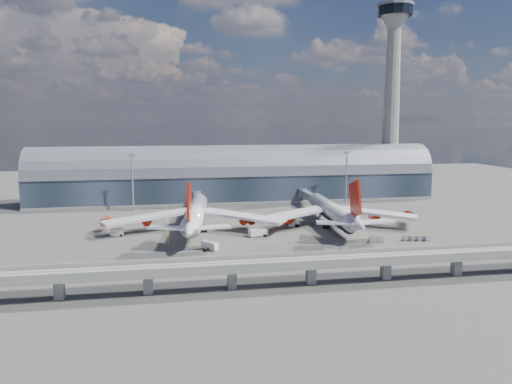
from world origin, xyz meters
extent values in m
plane|color=#474744|center=(0.00, 0.00, 0.00)|extent=(500.00, 500.00, 0.00)
cube|color=gold|center=(0.00, -10.00, 0.01)|extent=(200.00, 0.25, 0.01)
cube|color=gold|center=(0.00, 20.00, 0.01)|extent=(200.00, 0.25, 0.01)
cube|color=gold|center=(0.00, 50.00, 0.01)|extent=(200.00, 0.25, 0.01)
cube|color=gold|center=(-35.00, 30.00, 0.01)|extent=(0.25, 80.00, 0.01)
cube|color=gold|center=(35.00, 30.00, 0.01)|extent=(0.25, 80.00, 0.01)
cube|color=#212B37|center=(0.00, 78.00, 7.00)|extent=(200.00, 28.00, 14.00)
cylinder|color=slate|center=(0.00, 78.00, 14.00)|extent=(200.00, 28.00, 28.00)
cube|color=gray|center=(0.00, 64.00, 14.00)|extent=(200.00, 1.00, 1.20)
cube|color=gray|center=(0.00, 78.00, 0.60)|extent=(200.00, 30.00, 1.20)
cube|color=gray|center=(85.00, 83.00, 4.00)|extent=(18.00, 18.00, 8.00)
cone|color=gray|center=(85.00, 83.00, 45.00)|extent=(10.00, 10.00, 90.00)
cone|color=gray|center=(85.00, 83.00, 92.00)|extent=(16.00, 16.00, 8.00)
cylinder|color=black|center=(85.00, 83.00, 97.00)|extent=(18.00, 18.00, 5.00)
cylinder|color=slate|center=(85.00, 83.00, 100.00)|extent=(19.00, 19.00, 1.50)
cylinder|color=gray|center=(85.00, 83.00, 101.50)|extent=(2.40, 2.40, 3.00)
cube|color=gray|center=(0.00, -55.00, 5.50)|extent=(220.00, 8.50, 1.20)
cube|color=gray|center=(0.00, -59.00, 6.60)|extent=(220.00, 0.40, 1.20)
cube|color=gray|center=(0.00, -51.00, 6.60)|extent=(220.00, 0.40, 1.20)
cube|color=gray|center=(0.00, -56.50, 6.15)|extent=(220.00, 0.12, 0.12)
cube|color=gray|center=(0.00, -53.50, 6.15)|extent=(220.00, 0.12, 0.12)
cube|color=gray|center=(-60.00, -55.00, 2.50)|extent=(2.20, 2.20, 5.00)
cube|color=gray|center=(-40.00, -55.00, 2.50)|extent=(2.20, 2.20, 5.00)
cube|color=gray|center=(-20.00, -55.00, 2.50)|extent=(2.20, 2.20, 5.00)
cube|color=gray|center=(0.00, -55.00, 2.50)|extent=(2.20, 2.20, 5.00)
cube|color=gray|center=(20.00, -55.00, 2.50)|extent=(2.20, 2.20, 5.00)
cube|color=gray|center=(40.00, -55.00, 2.50)|extent=(2.20, 2.20, 5.00)
cylinder|color=gray|center=(-50.00, 55.00, 12.50)|extent=(0.70, 0.70, 25.00)
cube|color=gray|center=(-50.00, 55.00, 25.20)|extent=(3.00, 0.40, 1.00)
cylinder|color=gray|center=(50.00, 55.00, 12.50)|extent=(0.70, 0.70, 25.00)
cube|color=gray|center=(50.00, 55.00, 25.20)|extent=(3.00, 0.40, 1.00)
cylinder|color=white|center=(-24.76, 11.79, 6.34)|extent=(13.02, 54.62, 6.54)
cone|color=white|center=(-21.13, 41.75, 6.34)|extent=(7.48, 8.91, 6.54)
cone|color=white|center=(-28.64, -20.20, 7.16)|extent=(7.97, 12.97, 6.54)
cube|color=#B21707|center=(-28.27, -17.16, 15.23)|extent=(2.18, 12.22, 13.54)
cube|color=white|center=(-42.00, 11.82, 5.52)|extent=(33.70, 19.49, 2.64)
cube|color=white|center=(-8.01, 7.70, 5.52)|extent=(31.71, 25.58, 2.64)
cylinder|color=#B21707|center=(-42.38, 13.92, 3.68)|extent=(3.86, 5.47, 3.27)
cylinder|color=#B21707|center=(-57.48, 15.76, 3.68)|extent=(3.86, 5.47, 3.27)
cylinder|color=#B21707|center=(-7.14, 9.65, 3.68)|extent=(3.86, 5.47, 3.27)
cylinder|color=#B21707|center=(7.96, 7.82, 3.68)|extent=(3.86, 5.47, 3.27)
cylinder|color=gray|center=(-22.46, 30.77, 1.53)|extent=(0.51, 0.51, 3.07)
cylinder|color=gray|center=(-28.50, 8.12, 1.53)|extent=(0.61, 0.61, 3.07)
cylinder|color=gray|center=(-22.00, 7.33, 1.53)|extent=(0.61, 0.61, 3.07)
cylinder|color=black|center=(-28.50, 8.12, 0.56)|extent=(2.42, 1.79, 1.53)
cylinder|color=black|center=(-22.00, 7.33, 0.56)|extent=(2.42, 1.79, 1.53)
cylinder|color=white|center=(27.36, 9.39, 6.15)|extent=(8.75, 50.69, 6.05)
cone|color=white|center=(28.88, 37.70, 6.15)|extent=(6.49, 8.66, 6.05)
cone|color=white|center=(25.72, -21.00, 6.99)|extent=(6.71, 12.82, 6.05)
cube|color=#B21707|center=(25.89, -17.87, 14.91)|extent=(1.40, 12.49, 13.81)
cube|color=white|center=(10.93, 8.19, 5.32)|extent=(32.05, 20.82, 2.58)
cube|color=white|center=(43.55, 6.43, 5.32)|extent=(31.25, 23.39, 2.58)
cylinder|color=black|center=(27.36, 9.39, 4.49)|extent=(7.57, 45.48, 5.14)
cylinder|color=#B21707|center=(10.44, 10.30, 3.44)|extent=(3.61, 5.39, 3.34)
cylinder|color=#B21707|center=(-4.05, 11.08, 3.44)|extent=(3.61, 5.39, 3.34)
cylinder|color=#B21707|center=(44.27, 8.48, 3.44)|extent=(3.61, 5.39, 3.34)
cylinder|color=#B21707|center=(58.77, 7.70, 3.44)|extent=(3.61, 5.39, 3.34)
cylinder|color=gray|center=(28.31, 27.15, 1.56)|extent=(0.52, 0.52, 3.13)
cylinder|color=gray|center=(23.80, 5.40, 1.56)|extent=(0.63, 0.63, 3.13)
cylinder|color=gray|center=(30.46, 5.05, 1.56)|extent=(0.63, 0.63, 3.13)
cylinder|color=black|center=(23.80, 5.40, 0.57)|extent=(2.38, 1.69, 1.56)
cylinder|color=black|center=(30.46, 5.05, 0.57)|extent=(2.38, 1.69, 1.56)
cube|color=gray|center=(-21.26, 52.00, 5.20)|extent=(3.00, 24.00, 3.00)
cube|color=gray|center=(-21.26, 40.00, 5.20)|extent=(3.60, 3.60, 3.40)
cylinder|color=gray|center=(-21.26, 64.00, 5.20)|extent=(4.40, 4.40, 4.00)
cylinder|color=gray|center=(-21.26, 40.00, 1.70)|extent=(0.50, 0.50, 3.40)
cylinder|color=black|center=(-21.26, 40.00, 0.35)|extent=(1.40, 0.80, 0.80)
cube|color=gray|center=(30.86, 50.00, 5.20)|extent=(3.00, 28.00, 3.00)
cube|color=gray|center=(30.86, 36.00, 5.20)|extent=(3.60, 3.60, 3.40)
cylinder|color=gray|center=(30.86, 64.00, 5.20)|extent=(4.40, 4.40, 4.00)
cylinder|color=gray|center=(30.86, 36.00, 1.70)|extent=(0.50, 0.50, 3.40)
cylinder|color=black|center=(30.86, 36.00, 0.35)|extent=(1.40, 0.80, 0.80)
cube|color=silver|center=(-22.12, -17.67, 1.41)|extent=(5.43, 6.08, 2.29)
cylinder|color=black|center=(-20.89, -16.13, 0.40)|extent=(2.21, 1.99, 0.79)
cylinder|color=black|center=(-23.35, -19.21, 0.40)|extent=(2.21, 1.99, 0.79)
cube|color=silver|center=(-52.90, 7.22, 1.45)|extent=(4.70, 2.49, 2.35)
cylinder|color=black|center=(-51.46, 7.09, 0.41)|extent=(1.02, 2.33, 0.81)
cylinder|color=black|center=(-54.34, 7.36, 0.41)|extent=(1.02, 2.33, 0.81)
cube|color=silver|center=(-3.63, -2.24, 1.39)|extent=(7.22, 4.14, 2.26)
cylinder|color=black|center=(-1.53, -2.96, 0.39)|extent=(1.44, 2.31, 0.78)
cylinder|color=black|center=(-5.73, -1.52, 0.39)|extent=(1.44, 2.31, 0.78)
cube|color=silver|center=(12.36, 12.14, 1.76)|extent=(4.69, 7.05, 2.85)
cylinder|color=black|center=(11.62, 14.11, 0.49)|extent=(2.92, 1.89, 0.99)
cylinder|color=black|center=(13.10, 10.17, 0.49)|extent=(2.92, 1.89, 0.99)
cube|color=silver|center=(36.78, 22.54, 1.71)|extent=(4.20, 5.86, 2.78)
cylinder|color=black|center=(36.17, 24.14, 0.48)|extent=(2.84, 1.85, 0.96)
cylinder|color=black|center=(37.39, 20.95, 0.48)|extent=(2.84, 1.85, 0.96)
cube|color=silver|center=(-19.64, 40.81, 1.45)|extent=(4.62, 5.74, 2.36)
cylinder|color=black|center=(-18.74, 42.30, 0.41)|extent=(2.37, 1.88, 0.82)
cylinder|color=black|center=(-20.55, 39.32, 0.41)|extent=(2.37, 1.88, 0.82)
cube|color=gray|center=(12.57, -29.94, 0.28)|extent=(2.92, 2.18, 0.33)
cube|color=#AEAEB3|center=(12.57, -29.94, 1.17)|extent=(2.46, 2.00, 1.67)
cube|color=gray|center=(15.43, -29.48, 0.28)|extent=(2.92, 2.18, 0.33)
cube|color=#AEAEB3|center=(15.43, -29.48, 1.17)|extent=(2.46, 2.00, 1.67)
cube|color=gray|center=(18.28, -29.02, 0.28)|extent=(2.92, 2.18, 0.33)
cube|color=#AEAEB3|center=(18.28, -29.02, 1.17)|extent=(2.46, 2.00, 1.67)
cube|color=gray|center=(44.65, -17.13, 0.23)|extent=(2.51, 2.01, 0.27)
cube|color=#AEAEB3|center=(44.65, -17.13, 0.96)|extent=(2.13, 1.82, 1.37)
cube|color=gray|center=(46.93, -17.80, 0.23)|extent=(2.51, 2.01, 0.27)
cube|color=#AEAEB3|center=(46.93, -17.80, 0.96)|extent=(2.13, 1.82, 1.37)
cube|color=gray|center=(49.20, -18.46, 0.23)|extent=(2.51, 2.01, 0.27)
cube|color=#AEAEB3|center=(49.20, -18.46, 0.96)|extent=(2.13, 1.82, 1.37)
cube|color=gray|center=(51.47, -19.12, 0.23)|extent=(2.51, 2.01, 0.27)
cube|color=#AEAEB3|center=(51.47, -19.12, 0.96)|extent=(2.13, 1.82, 1.37)
cube|color=gray|center=(32.21, -18.16, 0.27)|extent=(2.76, 1.99, 0.33)
cube|color=#AEAEB3|center=(32.21, -18.16, 1.14)|extent=(2.32, 1.83, 1.63)
cube|color=gray|center=(35.01, -17.88, 0.27)|extent=(2.76, 1.99, 0.33)
cube|color=#AEAEB3|center=(35.01, -17.88, 1.14)|extent=(2.32, 1.83, 1.63)
camera|label=1|loc=(-35.09, -171.29, 41.01)|focal=35.00mm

